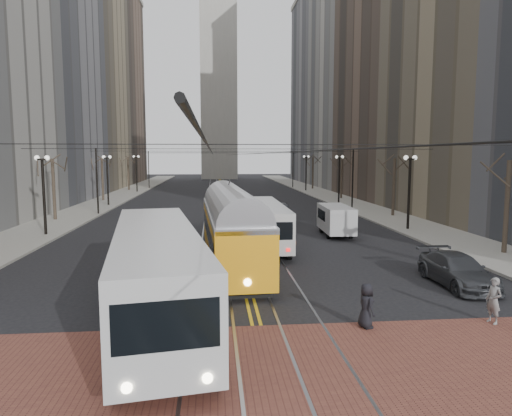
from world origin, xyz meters
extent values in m
plane|color=black|center=(0.00, 0.00, 0.00)|extent=(260.00, 260.00, 0.00)
cube|color=gray|center=(-15.00, 45.00, 0.07)|extent=(5.00, 140.00, 0.15)
cube|color=gray|center=(15.00, 45.00, 0.07)|extent=(5.00, 140.00, 0.15)
cube|color=brown|center=(0.00, -4.00, 0.01)|extent=(25.00, 6.00, 0.01)
cube|color=gray|center=(0.00, 45.00, 0.00)|extent=(4.80, 130.00, 0.02)
cube|color=gold|center=(0.00, 45.00, 0.01)|extent=(0.42, 130.00, 0.01)
cube|color=slate|center=(-25.50, 46.00, 17.00)|extent=(16.00, 20.00, 34.00)
cube|color=gray|center=(-27.50, 66.00, 26.00)|extent=(20.00, 20.00, 52.00)
cube|color=brown|center=(-25.50, 86.00, 20.00)|extent=(16.00, 20.00, 40.00)
cube|color=brown|center=(25.50, 46.00, 17.00)|extent=(16.00, 20.00, 34.00)
cube|color=#A19F97|center=(27.50, 66.00, 26.00)|extent=(20.00, 20.00, 52.00)
cube|color=slate|center=(25.50, 86.00, 20.00)|extent=(16.00, 20.00, 40.00)
cube|color=#B2AFA5|center=(0.00, 102.00, 28.00)|extent=(9.00, 9.00, 56.00)
cylinder|color=black|center=(-13.70, 18.00, 2.80)|extent=(0.20, 0.20, 5.60)
cylinder|color=black|center=(-13.70, 38.00, 2.80)|extent=(0.20, 0.20, 5.60)
cylinder|color=black|center=(-13.70, 58.00, 2.80)|extent=(0.20, 0.20, 5.60)
cylinder|color=black|center=(13.70, 18.00, 2.80)|extent=(0.20, 0.20, 5.60)
cylinder|color=black|center=(13.70, 38.00, 2.80)|extent=(0.20, 0.20, 5.60)
cylinder|color=black|center=(13.70, 58.00, 2.80)|extent=(0.20, 0.20, 5.60)
cylinder|color=#382D23|center=(-15.70, 26.00, 2.80)|extent=(0.28, 0.28, 5.60)
cylinder|color=#382D23|center=(-15.70, 44.00, 2.80)|extent=(0.28, 0.28, 5.60)
cylinder|color=#382D23|center=(-15.70, 62.00, 2.80)|extent=(0.28, 0.28, 5.60)
cylinder|color=#382D23|center=(15.70, 9.00, 2.80)|extent=(0.28, 0.28, 5.60)
cylinder|color=#382D23|center=(15.70, 26.00, 2.80)|extent=(0.28, 0.28, 5.60)
cylinder|color=#382D23|center=(15.70, 44.00, 2.80)|extent=(0.28, 0.28, 5.60)
cylinder|color=#382D23|center=(15.70, 62.00, 2.80)|extent=(0.28, 0.28, 5.60)
cylinder|color=black|center=(-1.50, 45.00, 6.00)|extent=(0.03, 120.00, 0.03)
cylinder|color=black|center=(1.50, 45.00, 6.00)|extent=(0.03, 120.00, 0.03)
cylinder|color=black|center=(-12.90, 30.00, 3.30)|extent=(0.16, 0.16, 6.60)
cylinder|color=black|center=(-12.90, 66.00, 3.30)|extent=(0.16, 0.16, 6.60)
cylinder|color=black|center=(12.90, 30.00, 3.30)|extent=(0.16, 0.16, 6.60)
cylinder|color=black|center=(12.90, 66.00, 3.30)|extent=(0.16, 0.16, 6.60)
cube|color=silver|center=(-3.50, 0.00, 1.64)|extent=(4.73, 13.36, 3.27)
cube|color=#F7A415|center=(-0.50, 8.20, 1.62)|extent=(3.25, 13.84, 3.24)
cube|color=#BDBDBD|center=(1.80, 13.05, 1.38)|extent=(2.34, 10.60, 2.76)
cube|color=beige|center=(7.46, 16.34, 1.10)|extent=(2.11, 5.03, 2.19)
imported|color=#44474C|center=(4.52, 24.10, 0.85)|extent=(2.65, 5.22, 1.70)
imported|color=#393B40|center=(9.50, 3.10, 0.71)|extent=(2.02, 4.92, 1.43)
imported|color=black|center=(3.70, -1.50, 0.79)|extent=(0.64, 0.84, 1.55)
imported|color=gray|center=(8.28, -1.50, 0.83)|extent=(0.53, 0.68, 1.63)
camera|label=1|loc=(-1.42, -16.12, 5.86)|focal=32.00mm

